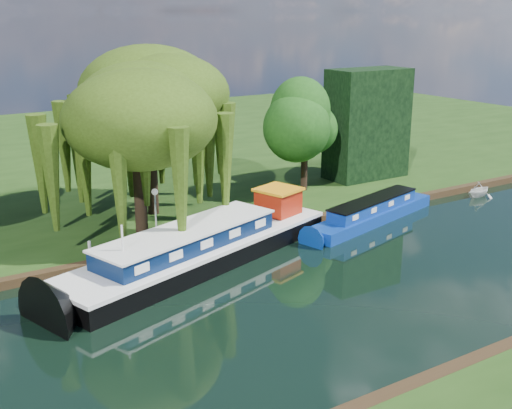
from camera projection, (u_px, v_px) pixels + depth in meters
ground at (245, 313)px, 27.50m from camera, size 120.00×120.00×0.00m
far_bank at (41, 159)px, 55.01m from camera, size 120.00×52.00×0.45m
dutch_barge at (203, 247)px, 32.79m from camera, size 16.79×8.57×3.47m
narrowboat at (373, 213)px, 39.30m from camera, size 10.99×4.52×1.59m
red_dinghy at (75, 301)px, 28.59m from camera, size 3.60×2.64×0.72m
white_cruiser at (479, 196)px, 44.81m from camera, size 2.47×2.20×1.17m
willow_left at (136, 118)px, 34.42m from camera, size 7.41×7.41×8.88m
willow_right at (148, 104)px, 37.71m from camera, size 7.54×7.54×9.19m
tree_far_right at (305, 124)px, 43.46m from camera, size 4.09×4.09×6.70m
conifer_hedge at (367, 124)px, 47.23m from camera, size 6.00×3.00×8.00m
lamppost at (155, 199)px, 35.57m from camera, size 0.36×0.36×2.56m
mooring_posts at (155, 238)px, 33.79m from camera, size 19.16×0.16×1.00m
reeds_near at (499, 332)px, 24.70m from camera, size 33.70×1.50×1.10m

